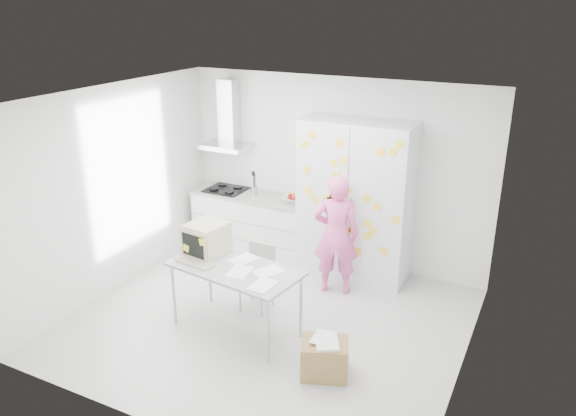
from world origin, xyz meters
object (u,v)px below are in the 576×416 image
at_px(desk, 216,251).
at_px(person, 336,235).
at_px(chair, 259,272).
at_px(cardboard_box, 325,358).

bearing_deg(desk, person, 61.42).
xyz_separation_m(person, chair, (-0.71, -0.80, -0.34)).
height_order(person, chair, person).
distance_m(chair, cardboard_box, 1.60).
relative_size(person, desk, 1.00).
xyz_separation_m(chair, cardboard_box, (1.29, -0.91, -0.27)).
height_order(desk, chair, desk).
distance_m(desk, cardboard_box, 1.76).
distance_m(desk, chair, 0.73).
bearing_deg(cardboard_box, chair, 144.91).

